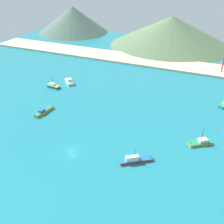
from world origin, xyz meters
TOP-DOWN VIEW (x-y plane):
  - ground at (0.00, 30.00)m, footprint 260.00×280.00m
  - fishing_boat_0 at (-32.41, 50.29)m, footprint 8.09×8.04m
  - fishing_boat_1 at (-36.98, 41.96)m, footprint 7.14×3.59m
  - fishing_boat_3 at (22.19, 3.11)m, footprint 10.28×8.30m
  - fishing_boat_5 at (40.48, 22.26)m, footprint 8.82×7.69m
  - fishing_boat_6 at (-25.17, 17.93)m, footprint 3.49×10.70m
  - buoy_1 at (44.95, 35.46)m, footprint 0.61×0.61m
  - beach_strip at (0.00, 101.46)m, footprint 247.00×21.21m
  - hill_west at (-92.66, 154.49)m, footprint 63.52×63.52m
  - hill_central at (-0.54, 146.70)m, footprint 93.30×93.30m

SIDE VIEW (x-z plane):
  - ground at x=0.00m, z-range -0.50..0.00m
  - buoy_1 at x=44.95m, z-range -0.20..0.41m
  - beach_strip at x=0.00m, z-range 0.00..1.20m
  - fishing_boat_6 at x=-25.17m, z-range -0.45..1.92m
  - fishing_boat_5 at x=40.48m, z-range -2.45..3.95m
  - fishing_boat_3 at x=22.19m, z-range -1.93..3.72m
  - fishing_boat_1 at x=-36.98m, z-range -2.25..4.08m
  - fishing_boat_0 at x=-32.41m, z-range -0.44..2.41m
  - hill_central at x=-0.54m, z-range 0.00..22.17m
  - hill_west at x=-92.66m, z-range 0.00..22.77m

